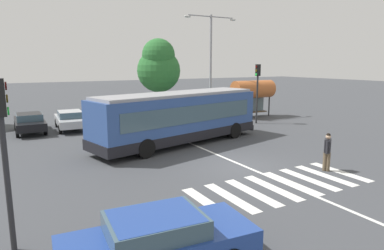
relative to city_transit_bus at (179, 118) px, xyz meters
The scene contains 17 objects.
ground_plane 5.55m from the city_transit_bus, 85.82° to the right, with size 160.00×160.00×0.00m, color #424449.
city_transit_bus is the anchor object (origin of this frame).
pedestrian_crossing_street 8.48m from the city_transit_bus, 66.59° to the right, with size 0.49×0.44×1.72m.
foreground_sedan 12.45m from the city_transit_bus, 119.37° to the right, with size 4.63×2.16×1.35m.
parked_car_black 11.00m from the city_transit_bus, 133.08° to the left, with size 1.89×4.51×1.35m.
parked_car_silver 9.27m from the city_transit_bus, 121.55° to the left, with size 2.04×4.58×1.35m.
parked_car_white 8.67m from the city_transit_bus, 104.55° to the left, with size 1.91×4.52×1.35m.
parked_car_charcoal 8.16m from the city_transit_bus, 84.71° to the left, with size 1.89×4.51×1.35m.
parked_car_champagne 8.73m from the city_transit_bus, 67.62° to the left, with size 2.01×4.57×1.35m.
parked_car_teal 9.93m from the city_transit_bus, 52.90° to the left, with size 2.02×4.58×1.35m.
traffic_light_near_corner 12.32m from the city_transit_bus, 137.32° to the right, with size 0.33×0.32×4.38m.
traffic_light_far_corner 9.28m from the city_transit_bus, 20.84° to the left, with size 0.33×0.32×4.65m.
bus_stop_shelter 11.81m from the city_transit_bus, 29.66° to the left, with size 3.96×1.54×3.25m.
twin_arm_street_lamp 10.98m from the city_transit_bus, 47.55° to the left, with size 5.09×0.32×8.75m.
background_tree_right 14.12m from the city_transit_bus, 71.14° to the left, with size 4.20×4.20×7.06m.
crosswalk_painted_stripes 8.32m from the city_transit_bus, 87.64° to the right, with size 7.34×2.99×0.01m.
lane_center_line 3.72m from the city_transit_bus, 79.38° to the right, with size 0.16×24.00×0.01m, color silver.
Camera 1 is at (-9.29, -12.15, 4.73)m, focal length 31.61 mm.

